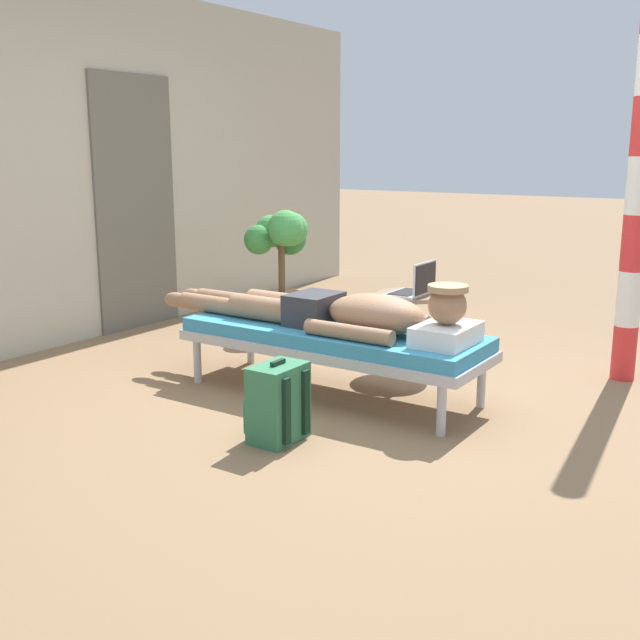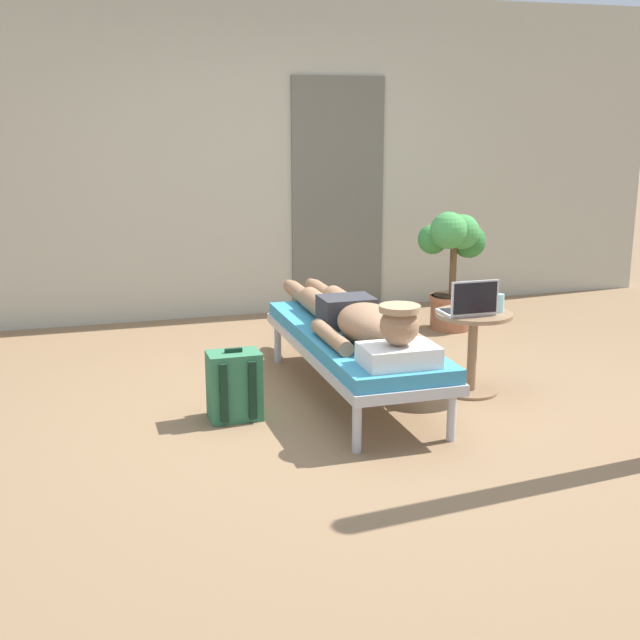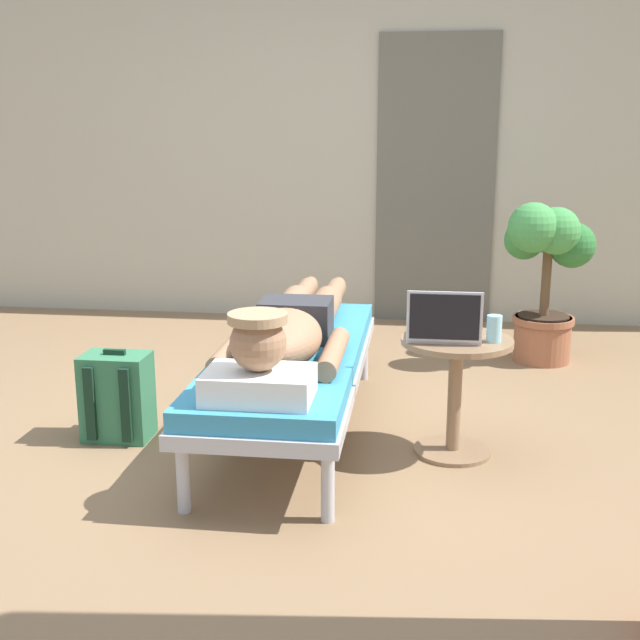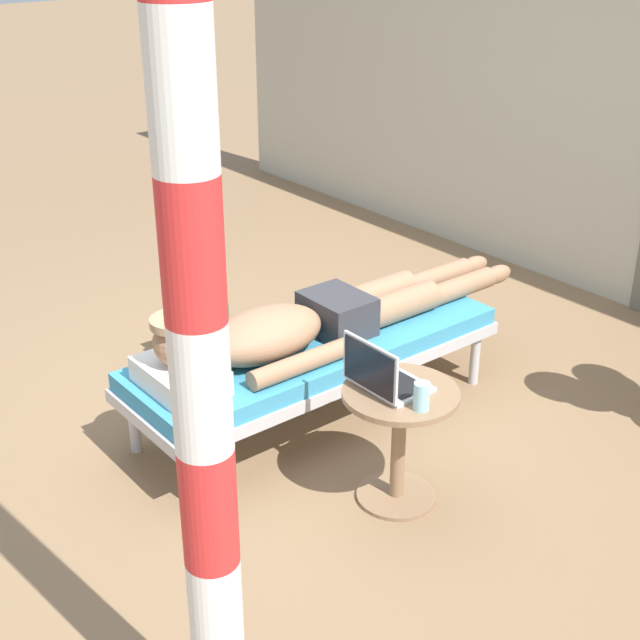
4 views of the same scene
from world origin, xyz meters
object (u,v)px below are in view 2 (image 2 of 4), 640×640
(backpack, at_px, (234,386))
(potted_plant, at_px, (453,256))
(laptop, at_px, (469,306))
(lounge_chair, at_px, (353,343))
(drink_glass, at_px, (499,303))
(person_reclining, at_px, (357,318))
(side_table, at_px, (473,338))

(backpack, distance_m, potted_plant, 2.63)
(backpack, xyz_separation_m, potted_plant, (2.10, 1.52, 0.41))
(laptop, bearing_deg, lounge_chair, 163.34)
(potted_plant, bearing_deg, drink_glass, -105.52)
(drink_glass, height_order, potted_plant, potted_plant)
(drink_glass, bearing_deg, person_reclining, 172.31)
(potted_plant, bearing_deg, person_reclining, -132.94)
(person_reclining, height_order, potted_plant, potted_plant)
(lounge_chair, xyz_separation_m, drink_glass, (0.89, -0.19, 0.23))
(side_table, xyz_separation_m, drink_glass, (0.15, -0.04, 0.22))
(person_reclining, distance_m, potted_plant, 1.94)
(laptop, relative_size, backpack, 0.73)
(backpack, bearing_deg, drink_glass, -0.53)
(laptop, distance_m, backpack, 1.52)
(lounge_chair, relative_size, laptop, 6.11)
(laptop, distance_m, potted_plant, 1.68)
(lounge_chair, height_order, backpack, backpack)
(lounge_chair, height_order, laptop, laptop)
(lounge_chair, distance_m, side_table, 0.76)
(drink_glass, bearing_deg, potted_plant, 74.48)
(side_table, height_order, drink_glass, drink_glass)
(drink_glass, bearing_deg, side_table, 166.52)
(side_table, xyz_separation_m, laptop, (-0.06, -0.05, 0.23))
(person_reclining, bearing_deg, lounge_chair, 90.00)
(lounge_chair, relative_size, drink_glass, 16.62)
(person_reclining, xyz_separation_m, backpack, (-0.78, -0.10, -0.32))
(backpack, bearing_deg, potted_plant, 35.91)
(side_table, bearing_deg, person_reclining, 173.51)
(lounge_chair, relative_size, backpack, 4.47)
(side_table, xyz_separation_m, potted_plant, (0.58, 1.50, 0.25))
(person_reclining, height_order, side_table, person_reclining)
(drink_glass, distance_m, backpack, 1.72)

